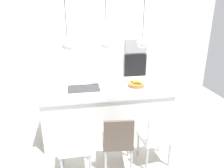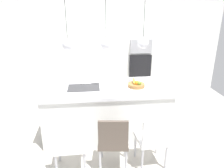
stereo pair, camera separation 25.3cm
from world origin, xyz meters
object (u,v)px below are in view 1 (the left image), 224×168
chair_near (75,145)px  chair_middle (118,140)px  microwave (136,46)px  oven (135,65)px  chair_far (156,136)px  fruit_bowl (136,84)px

chair_near → chair_middle: chair_near is taller
microwave → oven: size_ratio=0.96×
microwave → chair_far: (-0.39, -2.54, -0.90)m
chair_near → chair_far: chair_near is taller
fruit_bowl → chair_far: fruit_bowl is taller
chair_far → chair_middle: bearing=-179.7°
fruit_bowl → microwave: 1.74m
oven → chair_middle: 2.75m
oven → chair_far: size_ratio=0.66×
chair_near → chair_far: (1.21, 0.01, -0.01)m
fruit_bowl → oven: (0.46, 1.64, -0.11)m
chair_middle → chair_far: bearing=0.3°
microwave → oven: 0.50m
oven → chair_near: bearing=-122.1°
oven → chair_middle: bearing=-111.0°
fruit_bowl → chair_far: (0.07, -0.90, -0.51)m
fruit_bowl → chair_near: (-1.14, -0.90, -0.50)m
chair_far → microwave: bearing=81.3°
fruit_bowl → chair_near: fruit_bowl is taller
fruit_bowl → chair_middle: (-0.52, -0.90, -0.50)m
oven → chair_middle: oven is taller
chair_middle → fruit_bowl: bearing=60.1°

